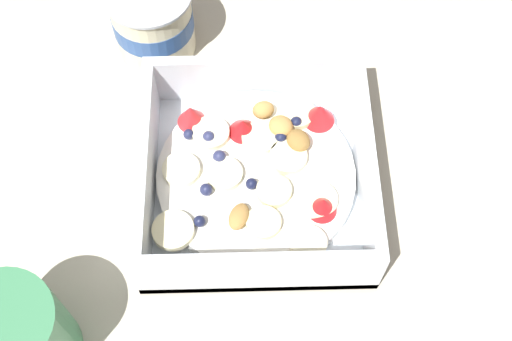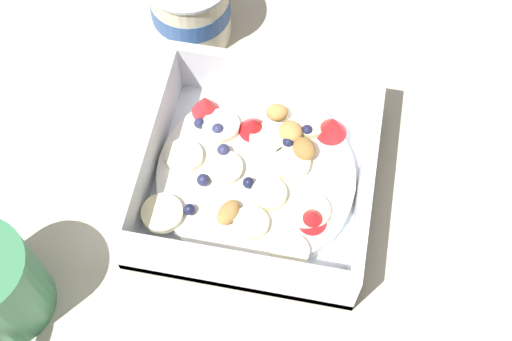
% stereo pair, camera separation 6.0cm
% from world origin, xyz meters
% --- Properties ---
extents(ground_plane, '(2.40, 2.40, 0.00)m').
position_xyz_m(ground_plane, '(0.00, 0.00, 0.00)').
color(ground_plane, beige).
extents(fruit_bowl, '(0.20, 0.20, 0.07)m').
position_xyz_m(fruit_bowl, '(-0.02, 0.01, 0.02)').
color(fruit_bowl, white).
rests_on(fruit_bowl, ground).
extents(yogurt_cup, '(0.08, 0.08, 0.08)m').
position_xyz_m(yogurt_cup, '(0.15, 0.11, 0.04)').
color(yogurt_cup, beige).
rests_on(yogurt_cup, ground).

